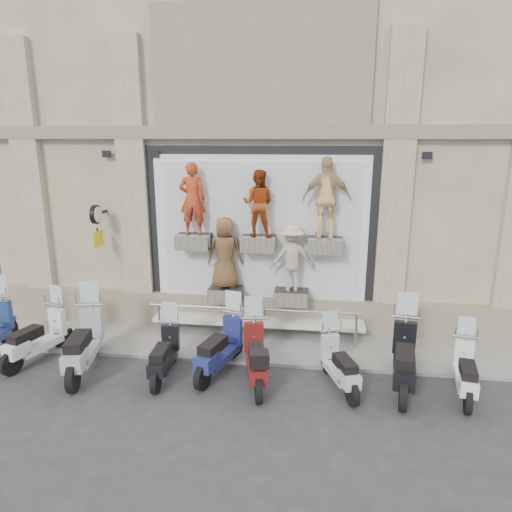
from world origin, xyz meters
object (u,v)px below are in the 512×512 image
object	(u,v)px
scooter_c	(82,333)
scooter_f	(256,346)
scooter_i	(467,362)
scooter_b	(36,328)
clock_sign_bracket	(97,220)
scooter_h	(405,347)
scooter_e	(220,337)
scooter_g	(340,355)
guard_rail	(255,327)
scooter_d	(164,345)

from	to	relation	value
scooter_c	scooter_f	world-z (taller)	scooter_c
scooter_i	scooter_b	bearing A→B (deg)	-170.98
clock_sign_bracket	scooter_h	world-z (taller)	clock_sign_bracket
scooter_e	scooter_g	bearing A→B (deg)	9.88
scooter_i	scooter_h	bearing A→B (deg)	-175.40
scooter_h	scooter_i	xyz separation A→B (m)	(1.10, -0.12, -0.18)
scooter_f	scooter_h	bearing A→B (deg)	-8.42
guard_rail	scooter_h	bearing A→B (deg)	-25.99
clock_sign_bracket	scooter_i	world-z (taller)	clock_sign_bracket
scooter_b	scooter_e	size ratio (longest dim) A/B	0.97
scooter_b	scooter_d	xyz separation A→B (m)	(2.94, -0.32, -0.07)
scooter_h	scooter_i	bearing A→B (deg)	3.39
scooter_g	scooter_e	bearing A→B (deg)	153.00
scooter_f	scooter_g	world-z (taller)	scooter_f
guard_rail	scooter_h	world-z (taller)	scooter_h
scooter_d	scooter_i	xyz separation A→B (m)	(5.82, 0.05, -0.01)
scooter_d	scooter_h	xyz separation A→B (m)	(4.71, 0.17, 0.17)
scooter_c	scooter_g	xyz separation A→B (m)	(5.19, 0.02, -0.18)
guard_rail	scooter_i	size ratio (longest dim) A/B	2.99
guard_rail	scooter_e	size ratio (longest dim) A/B	2.60
guard_rail	scooter_f	distance (m)	1.71
scooter_i	scooter_g	bearing A→B (deg)	-168.32
scooter_b	scooter_f	world-z (taller)	scooter_f
scooter_h	scooter_d	bearing A→B (deg)	-168.40
scooter_d	scooter_e	bearing A→B (deg)	12.38
scooter_b	scooter_g	world-z (taller)	scooter_b
scooter_b	scooter_h	xyz separation A→B (m)	(7.66, -0.15, 0.09)
guard_rail	scooter_d	world-z (taller)	scooter_d
scooter_e	scooter_i	distance (m)	4.74
scooter_b	clock_sign_bracket	bearing A→B (deg)	85.80
scooter_d	scooter_f	world-z (taller)	scooter_f
clock_sign_bracket	scooter_e	xyz separation A→B (m)	(3.36, -1.84, -2.01)
scooter_b	scooter_e	bearing A→B (deg)	15.86
scooter_b	guard_rail	bearing A→B (deg)	32.65
scooter_d	scooter_h	distance (m)	4.72
scooter_e	scooter_i	xyz separation A→B (m)	(4.73, -0.25, -0.10)
guard_rail	clock_sign_bracket	world-z (taller)	clock_sign_bracket
scooter_d	scooter_i	distance (m)	5.82
clock_sign_bracket	scooter_d	distance (m)	3.76
scooter_h	scooter_i	world-z (taller)	scooter_h
clock_sign_bracket	scooter_c	size ratio (longest dim) A/B	0.47
scooter_b	scooter_h	size ratio (longest dim) A/B	0.89
scooter_c	scooter_i	size ratio (longest dim) A/B	1.27
scooter_e	scooter_i	world-z (taller)	scooter_e
scooter_i	clock_sign_bracket	bearing A→B (deg)	176.31
scooter_g	scooter_b	bearing A→B (deg)	157.01
scooter_c	scooter_b	bearing A→B (deg)	153.84
guard_rail	scooter_h	xyz separation A→B (m)	(3.08, -1.50, 0.40)
scooter_b	scooter_c	bearing A→B (deg)	1.21
scooter_g	scooter_d	bearing A→B (deg)	159.93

